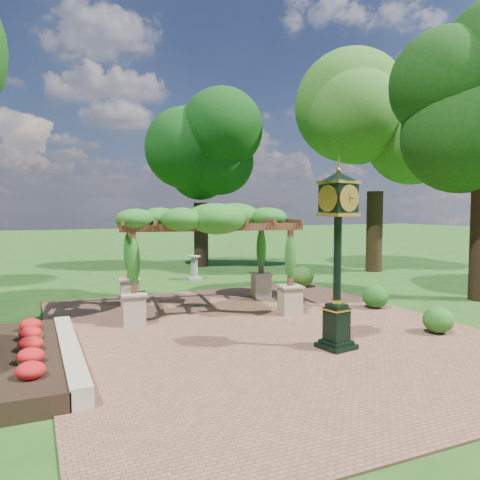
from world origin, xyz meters
name	(u,v)px	position (x,y,z in m)	size (l,w,h in m)	color
ground	(285,343)	(0.00, 0.00, 0.00)	(120.00, 120.00, 0.00)	#1E4714
brick_plaza	(265,331)	(0.00, 1.00, 0.02)	(10.00, 12.00, 0.04)	brown
border_wall	(70,354)	(-4.60, 0.50, 0.20)	(0.35, 5.00, 0.40)	#C6B793
flower_bed	(20,361)	(-5.50, 0.50, 0.18)	(1.50, 5.00, 0.36)	red
pedestal_clock	(338,243)	(0.76, -0.93, 2.34)	(0.88, 0.88, 3.90)	black
pergola	(206,223)	(-0.49, 3.91, 2.62)	(5.45, 3.85, 3.18)	tan
sundial	(194,269)	(1.11, 9.78, 0.45)	(0.60, 0.60, 1.03)	#9B9C93
shrub_front	(438,320)	(3.75, -0.92, 0.37)	(0.73, 0.73, 0.66)	#265F1B
shrub_mid	(375,296)	(4.28, 1.97, 0.39)	(0.79, 0.79, 0.71)	#1B5919
shrub_back	(302,277)	(4.24, 6.11, 0.43)	(0.87, 0.87, 0.78)	#346A1E
tree_north	(201,153)	(2.89, 13.96, 5.88)	(3.97, 3.97, 8.62)	black
tree_east_far	(376,128)	(9.92, 8.75, 6.84)	(5.14, 5.14, 9.96)	#332313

